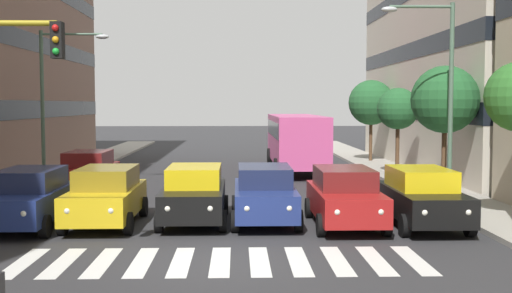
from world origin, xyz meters
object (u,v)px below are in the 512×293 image
car_3 (194,194)px  car_5 (29,198)px  car_row2_0 (88,172)px  street_lamp_right (54,90)px  bus_behind_traffic (296,136)px  car_1 (345,196)px  street_lamp_left (440,82)px  street_tree_3 (371,103)px  car_2 (265,194)px  street_tree_2 (398,109)px  street_tree_1 (445,100)px  car_0 (422,197)px  car_4 (106,196)px

car_3 → car_5: bearing=7.7°
car_row2_0 → street_lamp_right: size_ratio=0.68×
car_row2_0 → street_lamp_right: 4.07m
bus_behind_traffic → car_1: bearing=90.0°
car_3 → street_lamp_left: 9.48m
car_1 → street_lamp_right: street_lamp_right is taller
car_row2_0 → car_5: bearing=89.4°
car_1 → car_3: same height
car_5 → street_tree_3: 24.81m
car_5 → street_lamp_right: bearing=-79.1°
car_1 → car_2: (2.35, -0.65, 0.00)m
car_row2_0 → street_tree_2: size_ratio=1.04×
car_1 → car_row2_0: (9.21, -7.06, 0.00)m
car_2 → car_3: 2.14m
car_row2_0 → car_3: bearing=126.5°
car_2 → street_lamp_right: 12.20m
car_2 → street_tree_1: (-7.31, -5.43, 2.90)m
car_1 → car_3: bearing=-8.7°
street_tree_1 → street_tree_3: street_tree_1 is taller
car_2 → street_tree_1: size_ratio=0.89×
car_0 → car_5: bearing=-0.8°
car_2 → street_lamp_left: (-6.23, -2.76, 3.51)m
car_2 → street_tree_1: street_tree_1 is taller
street_lamp_right → street_lamp_left: bearing=160.5°
car_2 → car_4: 4.76m
car_2 → car_4: bearing=3.0°
car_2 → car_row2_0: bearing=-43.1°
car_row2_0 → street_tree_2: (-13.98, -5.53, 2.49)m
car_4 → bus_behind_traffic: size_ratio=0.42×
car_3 → street_lamp_left: bearing=-162.0°
street_lamp_left → street_tree_2: size_ratio=1.63×
street_lamp_right → car_0: bearing=146.4°
street_lamp_right → street_tree_2: size_ratio=1.54×
car_3 → street_lamp_right: 10.77m
car_4 → car_5: bearing=9.4°
street_lamp_right → car_1: bearing=141.6°
car_row2_0 → street_tree_2: 15.24m
car_0 → car_row2_0: 13.54m
car_0 → street_tree_1: (-2.69, -6.20, 2.90)m
bus_behind_traffic → street_tree_3: bearing=-139.0°
car_1 → car_4: same height
car_2 → street_lamp_right: (8.58, -8.01, 3.33)m
car_5 → car_1: bearing=179.7°
car_1 → street_tree_2: 13.69m
car_0 → street_lamp_left: size_ratio=0.64×
car_0 → car_3: same height
car_3 → street_tree_2: size_ratio=1.04×
car_0 → street_tree_3: 20.61m
street_tree_3 → car_0: bearing=82.2°
car_1 → bus_behind_traffic: size_ratio=0.42×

